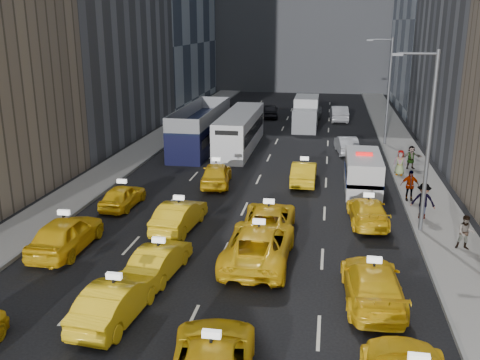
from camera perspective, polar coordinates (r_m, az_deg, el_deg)
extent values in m
plane|color=black|center=(18.12, -6.91, -17.92)|extent=(160.00, 160.00, 0.00)
cube|color=gray|center=(43.24, -11.04, 2.68)|extent=(3.00, 90.00, 0.15)
cube|color=gray|center=(41.00, 17.66, 1.44)|extent=(3.00, 90.00, 0.15)
cube|color=slate|center=(42.76, -9.22, 2.64)|extent=(0.15, 90.00, 0.18)
cube|color=slate|center=(40.81, 15.65, 1.56)|extent=(0.15, 90.00, 0.18)
cylinder|color=#595B60|center=(27.31, 19.49, 3.51)|extent=(0.20, 0.20, 9.00)
cylinder|color=#595B60|center=(26.59, 18.44, 12.68)|extent=(1.80, 0.12, 0.12)
cube|color=slate|center=(26.48, 16.46, 12.72)|extent=(0.50, 0.22, 0.12)
cylinder|color=#595B60|center=(46.86, 15.56, 8.95)|extent=(0.20, 0.20, 9.00)
cylinder|color=#595B60|center=(46.45, 14.84, 14.28)|extent=(1.80, 0.12, 0.12)
cube|color=slate|center=(46.39, 13.69, 14.29)|extent=(0.50, 0.22, 0.12)
imported|color=yellow|center=(19.88, -13.10, -12.41)|extent=(1.97, 4.61, 1.48)
imported|color=yellow|center=(25.99, -18.09, -5.48)|extent=(1.96, 4.88, 1.66)
imported|color=yellow|center=(22.79, -8.58, -8.41)|extent=(1.85, 4.22, 1.35)
imported|color=yellow|center=(23.63, 2.02, -6.85)|extent=(2.87, 6.07, 1.68)
imported|color=yellow|center=(21.07, 13.97, -10.67)|extent=(2.39, 5.32, 1.52)
imported|color=yellow|center=(31.20, -12.40, -1.68)|extent=(1.74, 3.96, 1.33)
imported|color=yellow|center=(27.43, -6.48, -3.78)|extent=(1.98, 4.61, 1.48)
imported|color=yellow|center=(26.69, 3.08, -4.25)|extent=(2.63, 5.46, 1.50)
imported|color=yellow|center=(28.85, 13.47, -3.25)|extent=(2.18, 4.74, 1.34)
imported|color=yellow|center=(34.56, -2.54, 0.66)|extent=(2.30, 4.65, 1.52)
imported|color=yellow|center=(35.20, 6.84, 0.80)|extent=(1.56, 4.44, 1.46)
cube|color=silver|center=(34.48, 12.98, 0.81)|extent=(2.69, 5.74, 2.22)
cylinder|color=black|center=(32.82, 11.49, -1.12)|extent=(0.28, 0.89, 0.89)
cylinder|color=black|center=(32.94, 14.65, -1.26)|extent=(0.28, 0.89, 0.89)
cylinder|color=black|center=(36.41, 11.34, 0.66)|extent=(0.28, 0.89, 0.89)
cylinder|color=black|center=(36.53, 14.19, 0.52)|extent=(0.28, 0.89, 0.89)
cube|color=navy|center=(34.52, 12.97, 0.56)|extent=(2.73, 5.75, 0.25)
cube|color=red|center=(34.18, 13.11, 2.73)|extent=(1.04, 0.46, 0.16)
cube|color=black|center=(44.74, -4.20, 5.58)|extent=(3.92, 12.13, 3.47)
cylinder|color=black|center=(40.55, -7.50, 2.62)|extent=(0.28, 1.10, 1.10)
cylinder|color=black|center=(39.92, -4.19, 2.50)|extent=(0.28, 1.10, 1.10)
cylinder|color=black|center=(50.07, -4.15, 5.38)|extent=(0.28, 1.10, 1.10)
cylinder|color=black|center=(49.56, -1.43, 5.30)|extent=(0.28, 1.10, 1.10)
cube|color=silver|center=(44.55, 0.00, 5.29)|extent=(3.19, 11.87, 3.03)
cylinder|color=black|center=(40.20, -2.69, 2.62)|extent=(0.28, 1.10, 1.10)
cylinder|color=black|center=(39.81, 0.33, 2.50)|extent=(0.28, 1.10, 1.10)
cylinder|color=black|center=(49.72, -0.27, 5.35)|extent=(0.28, 1.10, 1.10)
cylinder|color=black|center=(49.41, 2.19, 5.26)|extent=(0.28, 1.10, 1.10)
cube|color=silver|center=(53.63, 7.04, 7.11)|extent=(3.04, 6.89, 3.05)
cylinder|color=black|center=(51.46, 5.76, 5.65)|extent=(0.28, 1.10, 1.10)
cylinder|color=black|center=(51.37, 7.98, 5.55)|extent=(0.28, 1.10, 1.10)
cylinder|color=black|center=(56.24, 6.11, 6.57)|extent=(0.28, 1.10, 1.10)
cylinder|color=black|center=(56.16, 8.15, 6.48)|extent=(0.28, 1.10, 1.10)
imported|color=#B0B2B8|center=(44.00, 11.28, 3.73)|extent=(2.02, 4.38, 1.39)
imported|color=black|center=(57.88, -0.75, 7.22)|extent=(3.22, 6.18, 1.66)
imported|color=slate|center=(60.40, 7.62, 7.43)|extent=(2.27, 5.47, 1.58)
imported|color=black|center=(59.57, 3.22, 7.39)|extent=(2.22, 4.58, 1.51)
imported|color=#94959B|center=(58.38, 10.51, 7.01)|extent=(2.04, 5.04, 1.63)
imported|color=gray|center=(26.61, 22.93, -5.19)|extent=(0.83, 0.52, 1.62)
imported|color=gray|center=(29.86, 18.96, -2.13)|extent=(1.33, 0.79, 1.93)
imported|color=gray|center=(32.61, 17.65, -0.55)|extent=(1.09, 0.55, 1.82)
imported|color=gray|center=(37.91, 16.70, 1.80)|extent=(0.91, 0.59, 1.73)
imported|color=gray|center=(39.82, 17.79, 2.33)|extent=(1.59, 0.77, 1.65)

